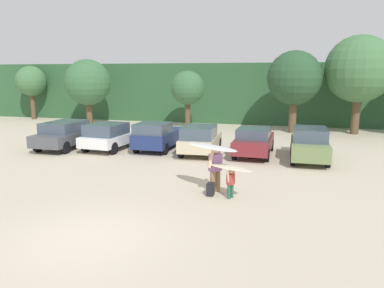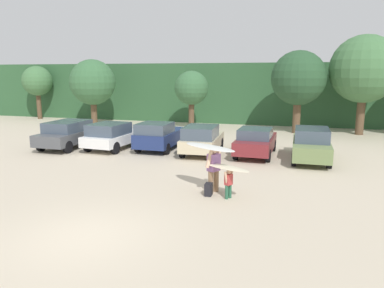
# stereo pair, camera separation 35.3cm
# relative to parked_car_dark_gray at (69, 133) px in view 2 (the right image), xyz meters

# --- Properties ---
(ground_plane) EXTENTS (120.00, 120.00, 0.00)m
(ground_plane) POSITION_rel_parked_car_dark_gray_xyz_m (7.51, -10.52, -0.84)
(ground_plane) COLOR beige
(hillside_ridge) EXTENTS (108.00, 12.00, 5.14)m
(hillside_ridge) POSITION_rel_parked_car_dark_gray_xyz_m (7.51, 18.66, 1.73)
(hillside_ridge) COLOR #2D5633
(hillside_ridge) RESTS_ON ground_plane
(tree_center_right) EXTENTS (2.77, 2.77, 4.97)m
(tree_center_right) POSITION_rel_parked_car_dark_gray_xyz_m (-10.94, 11.43, 2.70)
(tree_center_right) COLOR brown
(tree_center_right) RESTS_ON ground_plane
(tree_far_right) EXTENTS (3.78, 3.78, 5.44)m
(tree_far_right) POSITION_rel_parked_car_dark_gray_xyz_m (-3.86, 9.36, 2.69)
(tree_far_right) COLOR brown
(tree_far_right) RESTS_ON ground_plane
(tree_center_left) EXTENTS (2.63, 2.63, 4.49)m
(tree_center_left) POSITION_rel_parked_car_dark_gray_xyz_m (4.72, 9.45, 2.29)
(tree_center_left) COLOR brown
(tree_center_left) RESTS_ON ground_plane
(tree_far_left) EXTENTS (3.88, 3.88, 5.90)m
(tree_far_left) POSITION_rel_parked_car_dark_gray_xyz_m (12.72, 9.27, 3.09)
(tree_far_left) COLOR brown
(tree_far_left) RESTS_ON ground_plane
(tree_right) EXTENTS (4.67, 4.67, 6.92)m
(tree_right) POSITION_rel_parked_car_dark_gray_xyz_m (17.05, 9.75, 3.72)
(tree_right) COLOR brown
(tree_right) RESTS_ON ground_plane
(parked_car_dark_gray) EXTENTS (2.00, 4.45, 1.57)m
(parked_car_dark_gray) POSITION_rel_parked_car_dark_gray_xyz_m (0.00, 0.00, 0.00)
(parked_car_dark_gray) COLOR #4C4F54
(parked_car_dark_gray) RESTS_ON ground_plane
(parked_car_white) EXTENTS (2.29, 4.25, 1.53)m
(parked_car_white) POSITION_rel_parked_car_dark_gray_xyz_m (2.66, 0.31, -0.04)
(parked_car_white) COLOR white
(parked_car_white) RESTS_ON ground_plane
(parked_car_navy) EXTENTS (1.93, 3.94, 1.62)m
(parked_car_navy) POSITION_rel_parked_car_dark_gray_xyz_m (5.32, 0.83, -0.02)
(parked_car_navy) COLOR navy
(parked_car_navy) RESTS_ON ground_plane
(parked_car_champagne) EXTENTS (1.96, 4.04, 1.56)m
(parked_car_champagne) POSITION_rel_parked_car_dark_gray_xyz_m (7.92, 0.40, -0.02)
(parked_car_champagne) COLOR beige
(parked_car_champagne) RESTS_ON ground_plane
(parked_car_maroon) EXTENTS (1.92, 4.19, 1.47)m
(parked_car_maroon) POSITION_rel_parked_car_dark_gray_xyz_m (10.74, 0.80, -0.07)
(parked_car_maroon) COLOR maroon
(parked_car_maroon) RESTS_ON ground_plane
(parked_car_olive_green) EXTENTS (1.79, 4.46, 1.63)m
(parked_car_olive_green) POSITION_rel_parked_car_dark_gray_xyz_m (13.52, 0.44, -0.01)
(parked_car_olive_green) COLOR #6B7F4C
(parked_car_olive_green) RESTS_ON ground_plane
(person_adult) EXTENTS (0.51, 0.77, 1.70)m
(person_adult) POSITION_rel_parked_car_dark_gray_xyz_m (9.98, -5.89, 0.12)
(person_adult) COLOR #8C6B4C
(person_adult) RESTS_ON ground_plane
(person_child) EXTENTS (0.30, 0.44, 1.03)m
(person_child) POSITION_rel_parked_car_dark_gray_xyz_m (10.62, -6.40, -0.26)
(person_child) COLOR #26593F
(person_child) RESTS_ON ground_plane
(surfboard_white) EXTENTS (2.34, 1.78, 0.08)m
(surfboard_white) POSITION_rel_parked_car_dark_gray_xyz_m (9.84, -6.03, 0.88)
(surfboard_white) COLOR white
(surfboard_cream) EXTENTS (1.88, 1.30, 0.08)m
(surfboard_cream) POSITION_rel_parked_car_dark_gray_xyz_m (10.55, -6.36, 0.25)
(surfboard_cream) COLOR beige
(backpack_dropped) EXTENTS (0.24, 0.34, 0.45)m
(backpack_dropped) POSITION_rel_parked_car_dark_gray_xyz_m (9.89, -6.29, -0.61)
(backpack_dropped) COLOR black
(backpack_dropped) RESTS_ON ground_plane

